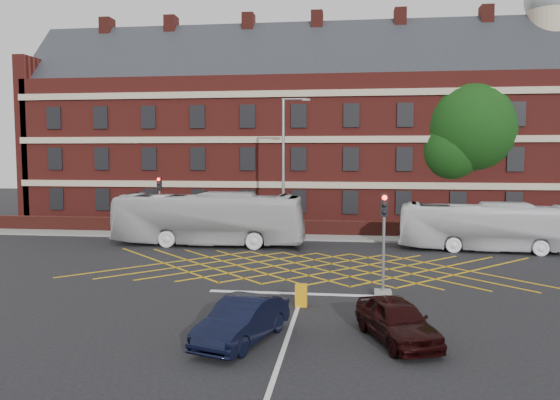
# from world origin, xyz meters

# --- Properties ---
(ground) EXTENTS (120.00, 120.00, 0.00)m
(ground) POSITION_xyz_m (0.00, 0.00, 0.00)
(ground) COLOR black
(ground) RESTS_ON ground
(victorian_building) EXTENTS (51.00, 12.17, 20.40)m
(victorian_building) POSITION_xyz_m (0.25, 22.00, 7.84)
(victorian_building) COLOR maroon
(victorian_building) RESTS_ON ground
(boundary_wall) EXTENTS (56.00, 0.50, 1.10)m
(boundary_wall) POSITION_xyz_m (0.00, 13.00, 0.55)
(boundary_wall) COLOR #501B15
(boundary_wall) RESTS_ON ground
(far_pavement) EXTENTS (60.00, 3.00, 0.12)m
(far_pavement) POSITION_xyz_m (0.00, 12.00, 0.06)
(far_pavement) COLOR slate
(far_pavement) RESTS_ON ground
(box_junction_hatching) EXTENTS (8.22, 8.22, 0.02)m
(box_junction_hatching) POSITION_xyz_m (0.00, 2.00, 0.01)
(box_junction_hatching) COLOR #CC990C
(box_junction_hatching) RESTS_ON ground
(stop_line) EXTENTS (8.00, 0.30, 0.02)m
(stop_line) POSITION_xyz_m (0.00, -3.50, 0.01)
(stop_line) COLOR silver
(stop_line) RESTS_ON ground
(centre_line) EXTENTS (0.15, 14.00, 0.02)m
(centre_line) POSITION_xyz_m (0.00, -10.00, 0.01)
(centre_line) COLOR silver
(centre_line) RESTS_ON ground
(bus_left) EXTENTS (12.36, 3.10, 3.43)m
(bus_left) POSITION_xyz_m (-7.09, 8.04, 1.71)
(bus_left) COLOR silver
(bus_left) RESTS_ON ground
(bus_right) EXTENTS (10.77, 3.44, 2.95)m
(bus_right) POSITION_xyz_m (10.28, 8.14, 1.47)
(bus_right) COLOR silver
(bus_right) RESTS_ON ground
(car_navy) EXTENTS (2.63, 4.41, 1.37)m
(car_navy) POSITION_xyz_m (-1.38, -9.58, 0.69)
(car_navy) COLOR black
(car_navy) RESTS_ON ground
(car_maroon) EXTENTS (2.87, 4.30, 1.36)m
(car_maroon) POSITION_xyz_m (3.46, -8.92, 0.68)
(car_maroon) COLOR black
(car_maroon) RESTS_ON ground
(deciduous_tree) EXTENTS (7.90, 7.76, 11.74)m
(deciduous_tree) POSITION_xyz_m (10.94, 18.14, 7.32)
(deciduous_tree) COLOR black
(deciduous_tree) RESTS_ON ground
(traffic_light_near) EXTENTS (0.70, 0.70, 4.27)m
(traffic_light_near) POSITION_xyz_m (3.36, -3.29, 1.76)
(traffic_light_near) COLOR slate
(traffic_light_near) RESTS_ON ground
(traffic_light_far) EXTENTS (0.70, 0.70, 4.27)m
(traffic_light_far) POSITION_xyz_m (-11.36, 10.81, 1.76)
(traffic_light_far) COLOR slate
(traffic_light_far) RESTS_ON ground
(street_lamp) EXTENTS (2.25, 1.00, 9.52)m
(street_lamp) POSITION_xyz_m (-2.37, 9.71, 3.32)
(street_lamp) COLOR slate
(street_lamp) RESTS_ON ground
(direction_signs) EXTENTS (1.10, 0.16, 2.20)m
(direction_signs) POSITION_xyz_m (-12.39, 11.07, 1.38)
(direction_signs) COLOR gray
(direction_signs) RESTS_ON ground
(utility_cabinet) EXTENTS (0.45, 0.36, 0.87)m
(utility_cabinet) POSITION_xyz_m (0.11, -5.36, 0.43)
(utility_cabinet) COLOR orange
(utility_cabinet) RESTS_ON ground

